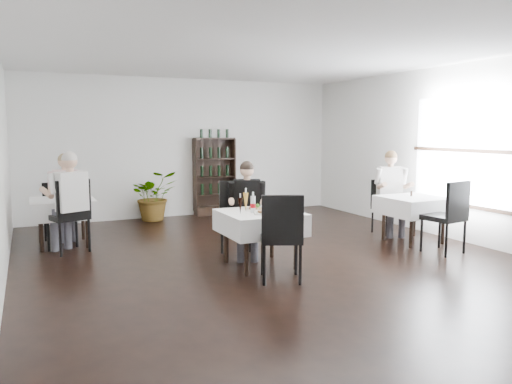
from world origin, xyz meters
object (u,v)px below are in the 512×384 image
(diner_main, at_px, (247,202))
(wine_shelf, at_px, (215,177))
(main_table, at_px, (260,222))
(potted_tree, at_px, (154,196))

(diner_main, bearing_deg, wine_shelf, 77.12)
(main_table, relative_size, potted_tree, 0.99)
(wine_shelf, xyz_separation_m, main_table, (-0.90, -4.31, -0.23))
(main_table, distance_m, diner_main, 0.57)
(potted_tree, xyz_separation_m, diner_main, (0.54, -3.62, 0.31))
(main_table, xyz_separation_m, potted_tree, (-0.51, 4.15, -0.10))
(potted_tree, distance_m, diner_main, 3.68)
(main_table, distance_m, potted_tree, 4.18)
(wine_shelf, xyz_separation_m, potted_tree, (-1.41, -0.16, -0.32))
(main_table, xyz_separation_m, diner_main, (0.03, 0.53, 0.21))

